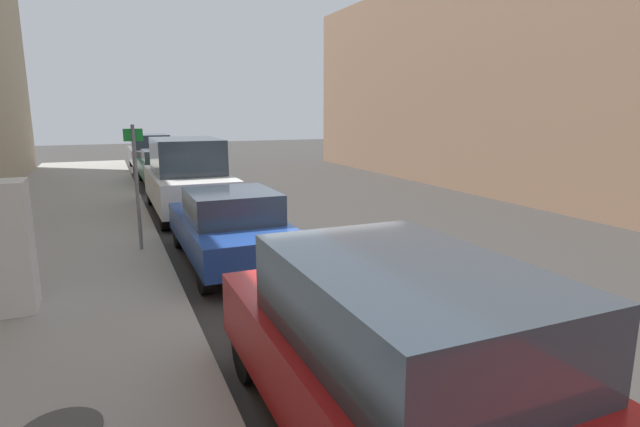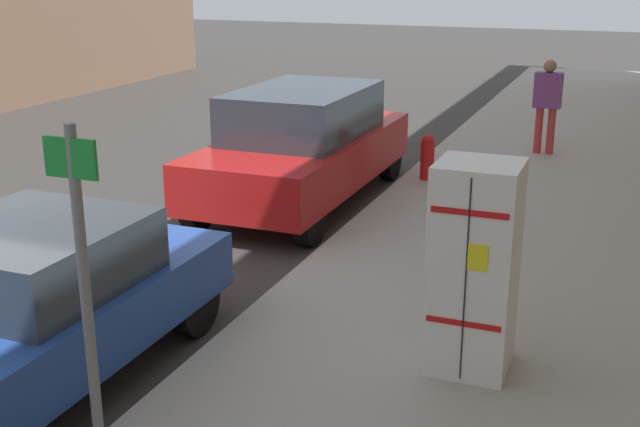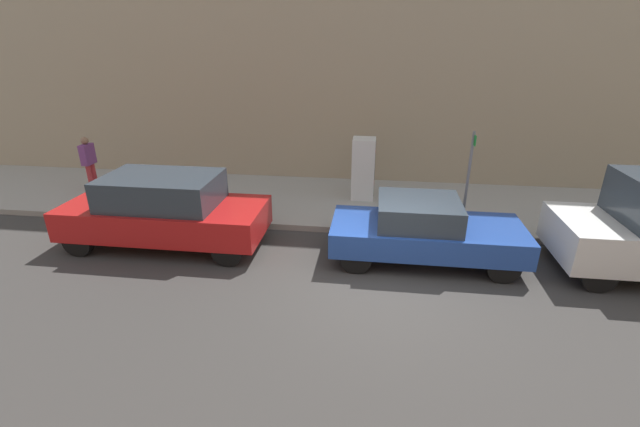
# 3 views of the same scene
# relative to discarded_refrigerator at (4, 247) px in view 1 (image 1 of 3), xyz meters

# --- Properties ---
(ground_plane) EXTENTS (80.00, 80.00, 0.00)m
(ground_plane) POSITION_rel_discarded_refrigerator_xyz_m (4.80, 0.62, -1.07)
(ground_plane) COLOR #383533
(sidewalk_slab) EXTENTS (4.13, 44.00, 0.16)m
(sidewalk_slab) POSITION_rel_discarded_refrigerator_xyz_m (0.26, 0.62, -0.99)
(sidewalk_slab) COLOR #9E998E
(sidewalk_slab) RESTS_ON ground
(discarded_refrigerator) EXTENTS (0.68, 0.68, 1.82)m
(discarded_refrigerator) POSITION_rel_discarded_refrigerator_xyz_m (0.00, 0.00, 0.00)
(discarded_refrigerator) COLOR white
(discarded_refrigerator) RESTS_ON sidewalk_slab
(street_sign_post) EXTENTS (0.36, 0.07, 2.48)m
(street_sign_post) POSITION_rel_discarded_refrigerator_xyz_m (1.89, 2.62, 0.48)
(street_sign_post) COLOR slate
(street_sign_post) RESTS_ON sidewalk_slab
(parked_suv_red) EXTENTS (1.91, 4.74, 1.74)m
(parked_suv_red) POSITION_rel_discarded_refrigerator_xyz_m (3.47, -4.56, -0.18)
(parked_suv_red) COLOR red
(parked_suv_red) RESTS_ON ground
(parked_hatchback_blue) EXTENTS (1.78, 4.19, 1.44)m
(parked_hatchback_blue) POSITION_rel_discarded_refrigerator_xyz_m (3.47, 1.49, -0.34)
(parked_hatchback_blue) COLOR #23479E
(parked_hatchback_blue) RESTS_ON ground
(parked_van_white) EXTENTS (2.00, 4.95, 2.14)m
(parked_van_white) POSITION_rel_discarded_refrigerator_xyz_m (3.47, 6.71, -0.02)
(parked_van_white) COLOR silver
(parked_van_white) RESTS_ON ground
(parked_sedan_green) EXTENTS (1.80, 4.52, 1.41)m
(parked_sedan_green) POSITION_rel_discarded_refrigerator_xyz_m (3.47, 12.79, -0.33)
(parked_sedan_green) COLOR #1E6038
(parked_sedan_green) RESTS_ON ground
(parked_suv_gray) EXTENTS (1.96, 4.61, 1.74)m
(parked_suv_gray) POSITION_rel_discarded_refrigerator_xyz_m (3.47, 18.94, -0.18)
(parked_suv_gray) COLOR slate
(parked_suv_gray) RESTS_ON ground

